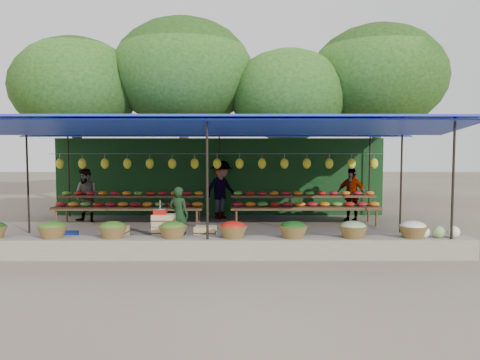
{
  "coord_description": "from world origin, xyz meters",
  "views": [
    {
      "loc": [
        0.6,
        -11.97,
        2.2
      ],
      "look_at": [
        0.65,
        0.2,
        1.35
      ],
      "focal_mm": 35.0,
      "sensor_mm": 36.0,
      "label": 1
    }
  ],
  "objects_px": {
    "vendor_seated": "(179,215)",
    "blue_crate_front": "(64,239)",
    "crate_counter": "(162,235)",
    "weighing_scale": "(160,211)"
  },
  "relations": [
    {
      "from": "weighing_scale",
      "to": "blue_crate_front",
      "type": "xyz_separation_m",
      "value": [
        -2.21,
        0.36,
        -0.68
      ]
    },
    {
      "from": "crate_counter",
      "to": "weighing_scale",
      "type": "bearing_deg",
      "value": 180.0
    },
    {
      "from": "weighing_scale",
      "to": "blue_crate_front",
      "type": "height_order",
      "value": "weighing_scale"
    },
    {
      "from": "blue_crate_front",
      "to": "weighing_scale",
      "type": "bearing_deg",
      "value": -9.24
    },
    {
      "from": "weighing_scale",
      "to": "blue_crate_front",
      "type": "relative_size",
      "value": 0.56
    },
    {
      "from": "crate_counter",
      "to": "vendor_seated",
      "type": "height_order",
      "value": "vendor_seated"
    },
    {
      "from": "crate_counter",
      "to": "weighing_scale",
      "type": "height_order",
      "value": "weighing_scale"
    },
    {
      "from": "blue_crate_front",
      "to": "crate_counter",
      "type": "bearing_deg",
      "value": -9.1
    },
    {
      "from": "vendor_seated",
      "to": "blue_crate_front",
      "type": "height_order",
      "value": "vendor_seated"
    },
    {
      "from": "blue_crate_front",
      "to": "vendor_seated",
      "type": "bearing_deg",
      "value": 7.93
    }
  ]
}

